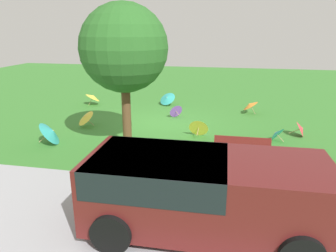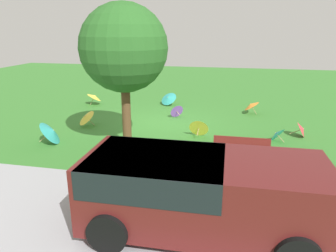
{
  "view_description": "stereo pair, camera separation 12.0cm",
  "coord_description": "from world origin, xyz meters",
  "px_view_note": "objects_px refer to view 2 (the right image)",
  "views": [
    {
      "loc": [
        -2.67,
        12.33,
        3.9
      ],
      "look_at": [
        -0.62,
        2.08,
        0.6
      ],
      "focal_mm": 33.67,
      "sensor_mm": 36.0,
      "label": 1
    },
    {
      "loc": [
        -2.78,
        12.31,
        3.9
      ],
      "look_at": [
        -0.62,
        2.08,
        0.6
      ],
      "focal_mm": 33.67,
      "sensor_mm": 36.0,
      "label": 2
    }
  ],
  "objects_px": {
    "parasol_teal_1": "(52,132)",
    "parasol_purple_0": "(176,111)",
    "parasol_teal_2": "(168,98)",
    "parasol_yellow_1": "(86,117)",
    "van_dark": "(195,188)",
    "parasol_yellow_0": "(199,127)",
    "parasol_teal_0": "(277,134)",
    "shade_tree": "(124,49)",
    "parasol_orange_0": "(251,105)",
    "parasol_yellow_3": "(95,96)",
    "park_bench": "(241,150)",
    "parasol_red_0": "(302,129)"
  },
  "relations": [
    {
      "from": "van_dark",
      "to": "parasol_yellow_1",
      "type": "xyz_separation_m",
      "value": [
        5.18,
        -5.88,
        -0.51
      ]
    },
    {
      "from": "parasol_teal_0",
      "to": "parasol_yellow_3",
      "type": "relative_size",
      "value": 0.75
    },
    {
      "from": "parasol_purple_0",
      "to": "parasol_teal_1",
      "type": "distance_m",
      "value": 5.54
    },
    {
      "from": "parasol_purple_0",
      "to": "parasol_teal_0",
      "type": "height_order",
      "value": "parasol_purple_0"
    },
    {
      "from": "parasol_yellow_3",
      "to": "parasol_purple_0",
      "type": "bearing_deg",
      "value": 162.6
    },
    {
      "from": "park_bench",
      "to": "parasol_red_0",
      "type": "distance_m",
      "value": 3.75
    },
    {
      "from": "parasol_purple_0",
      "to": "parasol_teal_0",
      "type": "distance_m",
      "value": 4.7
    },
    {
      "from": "van_dark",
      "to": "parasol_teal_0",
      "type": "relative_size",
      "value": 6.04
    },
    {
      "from": "parasol_teal_2",
      "to": "parasol_teal_1",
      "type": "bearing_deg",
      "value": 66.04
    },
    {
      "from": "van_dark",
      "to": "parasol_orange_0",
      "type": "xyz_separation_m",
      "value": [
        -1.46,
        -9.28,
        -0.48
      ]
    },
    {
      "from": "parasol_teal_0",
      "to": "parasol_teal_1",
      "type": "relative_size",
      "value": 0.7
    },
    {
      "from": "van_dark",
      "to": "parasol_teal_2",
      "type": "bearing_deg",
      "value": -75.35
    },
    {
      "from": "parasol_yellow_0",
      "to": "parasol_red_0",
      "type": "relative_size",
      "value": 1.15
    },
    {
      "from": "parasol_teal_1",
      "to": "parasol_teal_2",
      "type": "xyz_separation_m",
      "value": [
        -2.81,
        -6.32,
        -0.05
      ]
    },
    {
      "from": "park_bench",
      "to": "parasol_yellow_3",
      "type": "relative_size",
      "value": 1.58
    },
    {
      "from": "park_bench",
      "to": "parasol_purple_0",
      "type": "xyz_separation_m",
      "value": [
        2.78,
        -4.66,
        -0.16
      ]
    },
    {
      "from": "park_bench",
      "to": "parasol_teal_0",
      "type": "xyz_separation_m",
      "value": [
        -1.27,
        -2.28,
        -0.19
      ]
    },
    {
      "from": "parasol_orange_0",
      "to": "parasol_red_0",
      "type": "relative_size",
      "value": 1.23
    },
    {
      "from": "parasol_teal_0",
      "to": "parasol_teal_1",
      "type": "height_order",
      "value": "parasol_teal_1"
    },
    {
      "from": "parasol_teal_0",
      "to": "parasol_orange_0",
      "type": "distance_m",
      "value": 3.7
    },
    {
      "from": "parasol_teal_1",
      "to": "parasol_red_0",
      "type": "distance_m",
      "value": 9.01
    },
    {
      "from": "van_dark",
      "to": "parasol_teal_0",
      "type": "bearing_deg",
      "value": -111.28
    },
    {
      "from": "van_dark",
      "to": "parasol_yellow_0",
      "type": "relative_size",
      "value": 6.3
    },
    {
      "from": "park_bench",
      "to": "parasol_teal_1",
      "type": "distance_m",
      "value": 6.43
    },
    {
      "from": "parasol_red_0",
      "to": "parasol_purple_0",
      "type": "bearing_deg",
      "value": -18.37
    },
    {
      "from": "parasol_yellow_1",
      "to": "parasol_teal_2",
      "type": "distance_m",
      "value": 4.99
    },
    {
      "from": "park_bench",
      "to": "parasol_purple_0",
      "type": "distance_m",
      "value": 5.43
    },
    {
      "from": "parasol_yellow_0",
      "to": "parasol_teal_0",
      "type": "bearing_deg",
      "value": -179.92
    },
    {
      "from": "parasol_yellow_1",
      "to": "van_dark",
      "type": "bearing_deg",
      "value": 131.42
    },
    {
      "from": "parasol_teal_1",
      "to": "parasol_teal_2",
      "type": "relative_size",
      "value": 1.06
    },
    {
      "from": "parasol_yellow_3",
      "to": "parasol_red_0",
      "type": "distance_m",
      "value": 10.11
    },
    {
      "from": "shade_tree",
      "to": "parasol_yellow_3",
      "type": "xyz_separation_m",
      "value": [
        3.69,
        -5.53,
        -2.82
      ]
    },
    {
      "from": "parasol_yellow_3",
      "to": "parasol_teal_0",
      "type": "bearing_deg",
      "value": 156.16
    },
    {
      "from": "van_dark",
      "to": "parasol_yellow_3",
      "type": "relative_size",
      "value": 4.55
    },
    {
      "from": "park_bench",
      "to": "parasol_red_0",
      "type": "height_order",
      "value": "park_bench"
    },
    {
      "from": "parasol_teal_2",
      "to": "parasol_teal_0",
      "type": "bearing_deg",
      "value": 137.09
    },
    {
      "from": "park_bench",
      "to": "parasol_teal_2",
      "type": "distance_m",
      "value": 7.7
    },
    {
      "from": "shade_tree",
      "to": "parasol_red_0",
      "type": "distance_m",
      "value": 7.06
    },
    {
      "from": "park_bench",
      "to": "parasol_yellow_0",
      "type": "xyz_separation_m",
      "value": [
        1.49,
        -2.28,
        -0.12
      ]
    },
    {
      "from": "parasol_teal_1",
      "to": "parasol_yellow_3",
      "type": "relative_size",
      "value": 1.08
    },
    {
      "from": "parasol_yellow_1",
      "to": "parasol_orange_0",
      "type": "bearing_deg",
      "value": -152.86
    },
    {
      "from": "shade_tree",
      "to": "parasol_teal_1",
      "type": "relative_size",
      "value": 4.21
    },
    {
      "from": "parasol_teal_0",
      "to": "parasol_yellow_1",
      "type": "xyz_separation_m",
      "value": [
        7.39,
        -0.22,
        0.12
      ]
    },
    {
      "from": "parasol_yellow_0",
      "to": "park_bench",
      "type": "bearing_deg",
      "value": 123.11
    },
    {
      "from": "parasol_yellow_1",
      "to": "parasol_teal_1",
      "type": "relative_size",
      "value": 0.91
    },
    {
      "from": "van_dark",
      "to": "parasol_teal_1",
      "type": "xyz_separation_m",
      "value": [
        5.47,
        -3.85,
        -0.49
      ]
    },
    {
      "from": "parasol_teal_1",
      "to": "parasol_purple_0",
      "type": "bearing_deg",
      "value": -130.94
    },
    {
      "from": "shade_tree",
      "to": "parasol_yellow_3",
      "type": "relative_size",
      "value": 4.56
    },
    {
      "from": "parasol_yellow_1",
      "to": "parasol_teal_1",
      "type": "distance_m",
      "value": 2.04
    },
    {
      "from": "parasol_yellow_1",
      "to": "parasol_red_0",
      "type": "distance_m",
      "value": 8.38
    }
  ]
}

